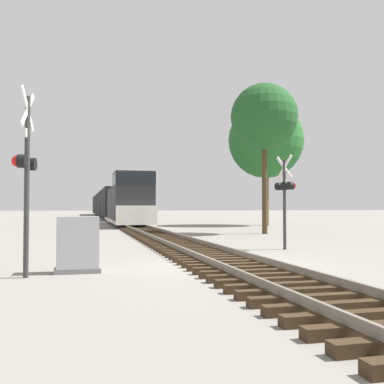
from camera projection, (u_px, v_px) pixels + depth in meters
The scene contains 8 objects.
ground_plane at pixel (226, 265), 12.32m from camera, with size 400.00×400.00×0.00m, color gray.
rail_track_bed at pixel (226, 260), 12.32m from camera, with size 2.60×160.00×0.31m.
freight_train at pixel (108, 205), 69.10m from camera, with size 3.02×76.01×4.30m.
crossing_signal_near at pixel (26, 169), 10.18m from camera, with size 0.47×1.02×4.28m.
crossing_signal_far at pixel (285, 191), 16.94m from camera, with size 0.50×1.01×3.55m.
relay_cabinet at pixel (78, 245), 10.89m from camera, with size 1.09×0.57×1.36m.
tree_far_right at pixel (264, 118), 27.04m from camera, with size 4.05×4.05×9.06m.
tree_mid_background at pixel (266, 141), 39.33m from camera, with size 6.57×6.57×10.72m.
Camera 1 is at (-3.86, -11.80, 1.59)m, focal length 42.00 mm.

